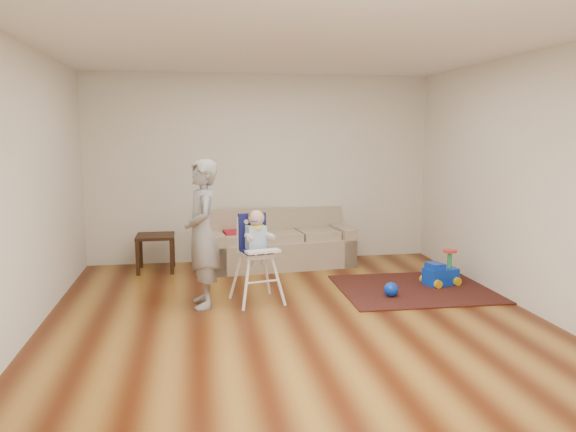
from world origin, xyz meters
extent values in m
plane|color=#441806|center=(0.00, 0.00, 0.00)|extent=(5.50, 5.50, 0.00)
cube|color=silver|center=(0.00, 2.75, 1.35)|extent=(5.00, 0.04, 2.70)
cube|color=silver|center=(-2.50, 0.00, 1.35)|extent=(0.04, 5.50, 2.70)
cube|color=silver|center=(2.50, 0.00, 1.35)|extent=(0.04, 5.50, 2.70)
cube|color=white|center=(0.00, 0.00, 2.70)|extent=(5.00, 5.50, 0.04)
cube|color=#AE1A2B|center=(-0.35, 2.25, 0.51)|extent=(0.49, 0.34, 0.04)
cube|color=black|center=(1.72, 0.83, 0.01)|extent=(2.01, 1.52, 0.02)
sphere|color=#0A38C8|center=(1.22, 0.55, 0.10)|extent=(0.17, 0.17, 0.17)
cylinder|color=#0A38C8|center=(-0.37, 0.55, 0.93)|extent=(0.04, 0.12, 0.01)
imported|color=gray|center=(-0.90, 0.61, 0.80)|extent=(0.44, 0.62, 1.59)
camera|label=1|loc=(-0.97, -5.38, 1.88)|focal=35.00mm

